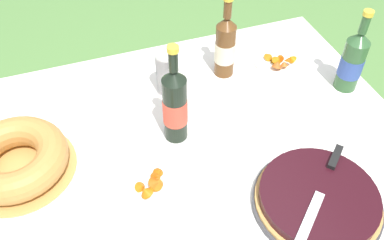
{
  "coord_description": "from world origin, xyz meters",
  "views": [
    {
      "loc": [
        -0.22,
        -0.8,
        1.73
      ],
      "look_at": [
        0.1,
        0.09,
        0.77
      ],
      "focal_mm": 40.0,
      "sensor_mm": 36.0,
      "label": 1
    }
  ],
  "objects": [
    {
      "name": "snack_plate_near",
      "position": [
        -0.08,
        -0.09,
        0.72
      ],
      "size": [
        0.2,
        0.2,
        0.06
      ],
      "color": "white",
      "rests_on": "tablecloth"
    },
    {
      "name": "snack_plate_left",
      "position": [
        0.53,
        0.31,
        0.72
      ],
      "size": [
        0.2,
        0.2,
        0.05
      ],
      "color": "white",
      "rests_on": "tablecloth"
    },
    {
      "name": "bundt_cake",
      "position": [
        -0.44,
        0.12,
        0.76
      ],
      "size": [
        0.34,
        0.34,
        0.1
      ],
      "color": "tan",
      "rests_on": "tablecloth"
    },
    {
      "name": "tablecloth",
      "position": [
        0.0,
        0.0,
        0.7
      ],
      "size": [
        1.57,
        1.16,
        0.1
      ],
      "color": "white",
      "rests_on": "garden_table"
    },
    {
      "name": "cider_bottle_amber",
      "position": [
        0.31,
        0.34,
        0.83
      ],
      "size": [
        0.07,
        0.07,
        0.32
      ],
      "color": "brown",
      "rests_on": "tablecloth"
    },
    {
      "name": "garden_table",
      "position": [
        0.0,
        0.0,
        0.65
      ],
      "size": [
        1.56,
        1.15,
        0.71
      ],
      "color": "#A87A47",
      "rests_on": "ground_plane"
    },
    {
      "name": "serving_knife",
      "position": [
        0.35,
        -0.27,
        0.77
      ],
      "size": [
        0.3,
        0.27,
        0.01
      ],
      "rotation": [
        0.0,
        0.0,
        3.86
      ],
      "color": "silver",
      "rests_on": "berry_tart"
    },
    {
      "name": "cider_bottle_green",
      "position": [
        0.69,
        0.12,
        0.83
      ],
      "size": [
        0.08,
        0.08,
        0.31
      ],
      "color": "#2D562D",
      "rests_on": "tablecloth"
    },
    {
      "name": "juice_bottle_red",
      "position": [
        0.04,
        0.1,
        0.85
      ],
      "size": [
        0.08,
        0.08,
        0.35
      ],
      "color": "black",
      "rests_on": "tablecloth"
    },
    {
      "name": "berry_tart",
      "position": [
        0.33,
        -0.29,
        0.74
      ],
      "size": [
        0.36,
        0.36,
        0.06
      ],
      "color": "#38383D",
      "rests_on": "tablecloth"
    },
    {
      "name": "cup_stack",
      "position": [
        0.08,
        0.3,
        0.8
      ],
      "size": [
        0.07,
        0.07,
        0.18
      ],
      "color": "white",
      "rests_on": "tablecloth"
    }
  ]
}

